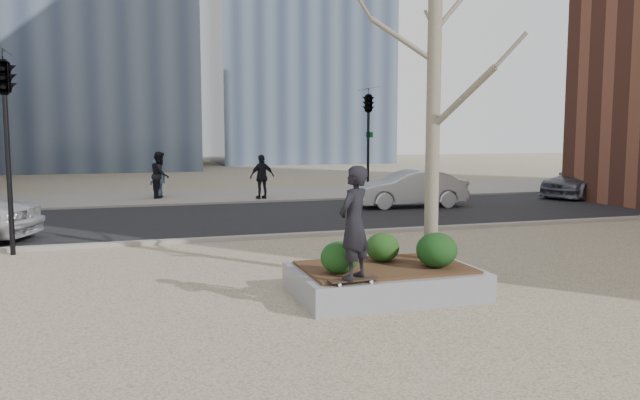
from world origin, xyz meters
name	(u,v)px	position (x,y,z in m)	size (l,w,h in m)	color
ground	(327,299)	(0.00, 0.00, 0.00)	(120.00, 120.00, 0.00)	tan
street	(229,218)	(0.00, 10.00, 0.01)	(60.00, 8.00, 0.02)	black
far_sidewalk	(203,196)	(0.00, 17.00, 0.01)	(60.00, 6.00, 0.02)	gray
planter	(384,282)	(1.00, 0.00, 0.23)	(3.00, 2.00, 0.45)	gray
planter_mulch	(384,267)	(1.00, 0.00, 0.47)	(2.70, 1.70, 0.04)	#382314
sycamore_tree	(434,68)	(2.00, 0.30, 3.79)	(2.80, 2.80, 6.60)	gray
shrub_left	(339,258)	(0.10, -0.30, 0.74)	(0.60, 0.60, 0.51)	black
shrub_middle	(382,247)	(1.11, 0.34, 0.74)	(0.58, 0.58, 0.49)	#143E13
shrub_right	(437,250)	(1.77, -0.35, 0.78)	(0.67, 0.67, 0.57)	black
skateboard	(354,281)	(0.14, -0.85, 0.49)	(0.78, 0.20, 0.07)	black
skateboarder	(354,223)	(0.14, -0.85, 1.37)	(0.62, 0.40, 1.69)	black
car_silver	(409,189)	(6.65, 10.95, 0.69)	(1.41, 4.05, 1.33)	#A7ABAF
car_third	(587,180)	(15.21, 11.96, 0.71)	(1.92, 4.73, 1.37)	#555661
pedestrian_a	(160,175)	(-1.73, 16.78, 0.97)	(0.92, 0.72, 1.90)	black
pedestrian_b	(158,177)	(-1.79, 17.44, 0.83)	(1.04, 0.60, 1.60)	#3E586F
pedestrian_c	(262,177)	(2.17, 15.25, 0.92)	(1.04, 0.44, 1.78)	black
traffic_light_near	(8,153)	(-5.50, 5.60, 2.25)	(0.60, 2.48, 4.50)	black
traffic_light_far	(368,143)	(6.50, 14.60, 2.25)	(0.60, 2.48, 4.50)	black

